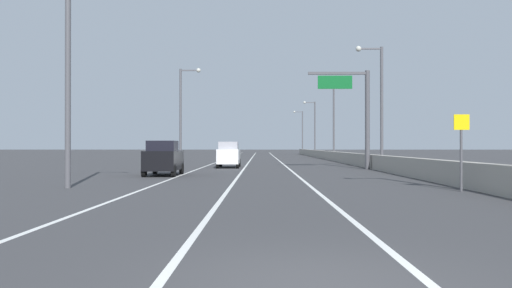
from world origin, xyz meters
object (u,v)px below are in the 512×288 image
(lamp_post_right_fourth, at_px, (313,124))
(lamp_post_right_fifth, at_px, (301,129))
(lamp_post_left_mid, at_px, (183,108))
(car_green_0, at_px, (234,150))
(speed_advisory_sign, at_px, (461,146))
(lamp_post_left_near, at_px, (74,57))
(lamp_post_right_third, at_px, (332,116))
(overhead_sign_gantry, at_px, (358,107))
(lamp_post_right_second, at_px, (378,98))
(car_black_1, at_px, (164,158))
(car_white_2, at_px, (229,155))

(lamp_post_right_fourth, bearing_deg, lamp_post_right_fifth, 90.37)
(lamp_post_left_mid, height_order, car_green_0, lamp_post_left_mid)
(speed_advisory_sign, bearing_deg, lamp_post_left_near, 174.71)
(lamp_post_left_near, distance_m, lamp_post_left_mid, 28.22)
(speed_advisory_sign, bearing_deg, lamp_post_right_third, 88.47)
(overhead_sign_gantry, bearing_deg, speed_advisory_sign, -88.59)
(overhead_sign_gantry, relative_size, lamp_post_left_near, 0.78)
(lamp_post_right_second, distance_m, lamp_post_right_third, 23.51)
(lamp_post_right_fifth, xyz_separation_m, car_green_0, (-14.54, -9.00, -4.58))
(car_black_1, bearing_deg, lamp_post_right_fifth, 79.41)
(lamp_post_left_mid, height_order, car_black_1, lamp_post_left_mid)
(lamp_post_right_fourth, height_order, car_white_2, lamp_post_right_fourth)
(overhead_sign_gantry, relative_size, lamp_post_right_fifth, 0.78)
(lamp_post_right_fifth, distance_m, car_black_1, 80.83)
(car_white_2, bearing_deg, car_green_0, 92.80)
(speed_advisory_sign, relative_size, lamp_post_left_near, 0.31)
(lamp_post_right_third, bearing_deg, lamp_post_right_second, -89.50)
(lamp_post_left_near, xyz_separation_m, car_white_2, (5.25, 19.31, -4.48))
(car_green_0, bearing_deg, car_black_1, -90.24)
(speed_advisory_sign, height_order, lamp_post_left_near, lamp_post_left_near)
(lamp_post_left_near, height_order, car_black_1, lamp_post_left_near)
(lamp_post_right_second, relative_size, lamp_post_left_near, 1.00)
(lamp_post_left_near, bearing_deg, lamp_post_right_fourth, 75.22)
(car_black_1, bearing_deg, lamp_post_right_third, 65.43)
(lamp_post_right_third, relative_size, car_green_0, 1.98)
(lamp_post_left_near, relative_size, car_green_0, 1.98)
(overhead_sign_gantry, xyz_separation_m, lamp_post_right_third, (1.58, 24.44, 0.79))
(lamp_post_right_third, distance_m, car_black_1, 35.80)
(car_black_1, xyz_separation_m, car_white_2, (3.22, 10.59, 0.01))
(overhead_sign_gantry, relative_size, lamp_post_left_mid, 0.78)
(car_green_0, relative_size, car_white_2, 1.18)
(lamp_post_left_mid, bearing_deg, car_black_1, -84.32)
(speed_advisory_sign, relative_size, lamp_post_right_second, 0.31)
(overhead_sign_gantry, relative_size, speed_advisory_sign, 2.50)
(lamp_post_right_second, xyz_separation_m, lamp_post_right_fifth, (-0.14, 70.54, 0.00))
(speed_advisory_sign, height_order, car_white_2, speed_advisory_sign)
(lamp_post_right_fifth, distance_m, car_white_2, 69.86)
(overhead_sign_gantry, height_order, lamp_post_right_third, lamp_post_right_third)
(lamp_post_right_second, height_order, lamp_post_right_third, same)
(lamp_post_left_near, distance_m, car_green_0, 79.22)
(car_black_1, bearing_deg, car_white_2, 73.09)
(lamp_post_right_fifth, bearing_deg, lamp_post_left_mid, -105.66)
(lamp_post_right_fifth, xyz_separation_m, car_white_2, (-11.62, -68.74, -4.48))
(overhead_sign_gantry, distance_m, lamp_post_left_near, 22.53)
(lamp_post_left_mid, bearing_deg, lamp_post_left_near, -90.20)
(lamp_post_left_near, bearing_deg, car_green_0, 88.31)
(lamp_post_right_third, distance_m, car_green_0, 40.94)
(car_green_0, bearing_deg, car_white_2, -87.20)
(overhead_sign_gantry, xyz_separation_m, lamp_post_right_fourth, (1.80, 47.95, 0.79))
(overhead_sign_gantry, relative_size, lamp_post_right_third, 0.78)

